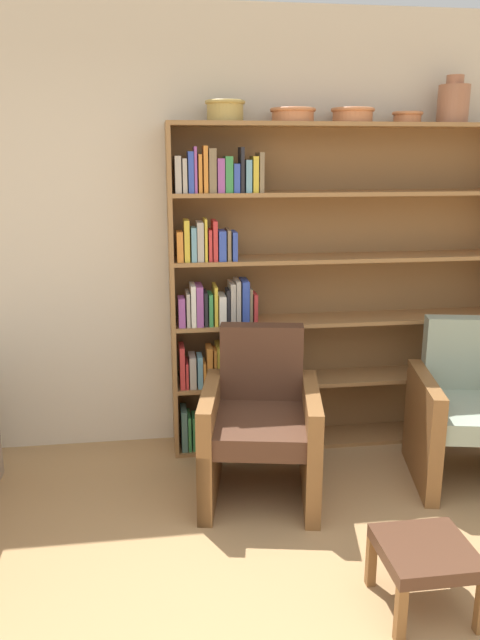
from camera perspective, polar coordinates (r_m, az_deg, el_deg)
The scene contains 10 objects.
wall_back at distance 4.06m, azimuth 0.38°, elevation 7.74°, with size 12.00×0.06×2.75m.
bookshelf at distance 4.03m, azimuth 5.89°, elevation 2.11°, with size 2.17×0.30×2.07m.
bowl_cream at distance 3.83m, azimuth -1.38°, elevation 18.68°, with size 0.24×0.24×0.12m.
bowl_slate at distance 3.90m, azimuth 4.85°, elevation 18.25°, with size 0.27×0.27×0.08m.
bowl_copper at distance 3.99m, azimuth 10.26°, elevation 18.03°, with size 0.26×0.26×0.08m.
bowl_sage at distance 4.11m, azimuth 15.05°, elevation 17.54°, with size 0.19×0.19×0.07m.
vase_tall at distance 4.23m, azimuth 18.93°, elevation 18.29°, with size 0.19×0.19×0.28m.
armchair_leather at distance 3.55m, azimuth 1.89°, elevation -9.50°, with size 0.76×0.79×0.93m.
armchair_cushioned at distance 3.95m, azimuth 20.30°, elevation -7.88°, with size 0.76×0.79×0.93m.
footstool at distance 2.90m, azimuth 16.61°, elevation -20.02°, with size 0.38×0.38×0.30m.
Camera 1 is at (-0.59, -1.50, 1.88)m, focal length 35.00 mm.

